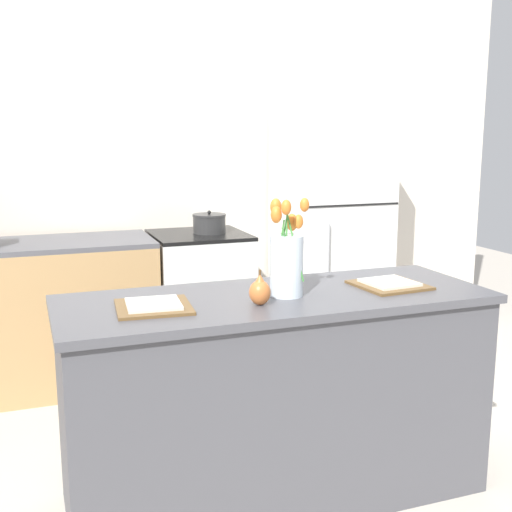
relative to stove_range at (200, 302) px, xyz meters
The scene contains 11 objects.
ground_plane 1.67m from the stove_range, 93.58° to the right, with size 10.00×10.00×0.00m, color beige.
back_wall 0.98m from the stove_range, 104.01° to the left, with size 5.20×0.08×2.70m.
kitchen_island 1.60m from the stove_range, 93.58° to the right, with size 1.80×0.66×0.90m.
back_counter 1.16m from the stove_range, behind, with size 1.68×0.60×0.92m.
stove_range is the anchor object (origin of this frame).
refrigerator 1.04m from the stove_range, ahead, with size 0.68×0.67×1.77m.
flower_vase 1.73m from the stove_range, 92.34° to the right, with size 0.15×0.15×0.41m.
pear_figurine 1.80m from the stove_range, 97.25° to the right, with size 0.09×0.09×0.14m.
plate_setting_left 1.80m from the stove_range, 110.87° to the right, with size 0.30×0.30×0.02m.
plate_setting_right 1.74m from the stove_range, 75.52° to the right, with size 0.30×0.30×0.02m.
cooking_pot 0.53m from the stove_range, ahead, with size 0.22×0.22×0.15m.
Camera 1 is at (-0.97, -2.39, 1.56)m, focal length 45.00 mm.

